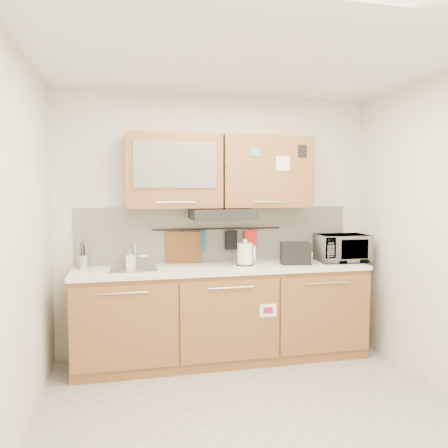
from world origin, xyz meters
name	(u,v)px	position (x,y,z in m)	size (l,w,h in m)	color
floor	(260,422)	(0.00, 0.00, 0.00)	(3.20, 3.20, 0.00)	#9E9993
ceiling	(262,48)	(0.00, 0.00, 2.60)	(3.20, 3.20, 0.00)	white
wall_back	(217,224)	(0.00, 1.50, 1.30)	(3.20, 3.20, 0.00)	silver
wall_left	(11,247)	(-1.60, 0.00, 1.30)	(3.00, 3.00, 0.00)	silver
base_cabinet	(223,318)	(0.00, 1.19, 0.41)	(2.80, 0.64, 0.88)	olive
countertop	(223,268)	(0.00, 1.19, 0.90)	(2.82, 0.62, 0.04)	white
backsplash	(217,234)	(0.00, 1.49, 1.20)	(2.80, 0.02, 0.56)	silver
upper_cabinets	(220,172)	(0.00, 1.32, 1.83)	(1.82, 0.37, 0.70)	olive
range_hood	(222,214)	(0.00, 1.25, 1.42)	(0.60, 0.46, 0.10)	black
sink	(133,269)	(-0.85, 1.21, 0.92)	(0.42, 0.40, 0.26)	silver
utensil_rail	(218,229)	(0.00, 1.45, 1.26)	(0.02, 0.02, 1.30)	black
utensil_crock	(83,262)	(-1.30, 1.31, 0.99)	(0.12, 0.12, 0.27)	#B8B8BD
kettle	(245,255)	(0.22, 1.20, 1.02)	(0.19, 0.17, 0.26)	white
toaster	(295,253)	(0.72, 1.15, 1.03)	(0.32, 0.23, 0.22)	black
microwave	(342,248)	(1.25, 1.19, 1.06)	(0.50, 0.34, 0.28)	#999999
soap_bottle	(130,258)	(-0.88, 1.31, 1.01)	(0.08, 0.08, 0.17)	#999999
cutting_board	(184,253)	(-0.35, 1.44, 1.03)	(0.34, 0.03, 0.42)	brown
oven_mitt	(200,241)	(-0.19, 1.44, 1.14)	(0.12, 0.03, 0.19)	#1F5091
dark_pouch	(231,240)	(0.13, 1.44, 1.14)	(0.12, 0.04, 0.19)	black
pot_holder	(250,238)	(0.34, 1.44, 1.16)	(0.13, 0.02, 0.16)	red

